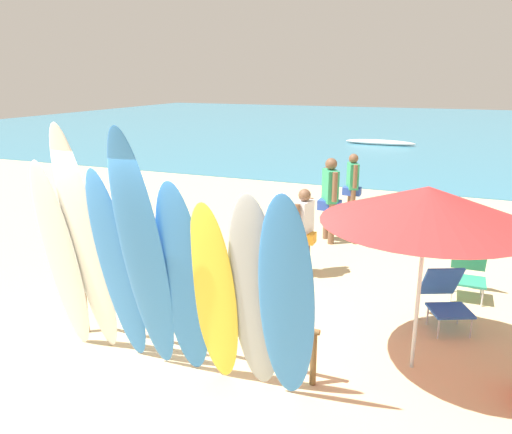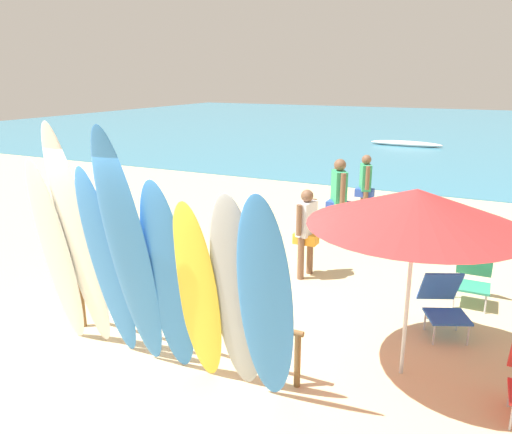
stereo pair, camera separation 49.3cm
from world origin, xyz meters
name	(u,v)px [view 1 (the left image)]	position (x,y,z in m)	size (l,w,h in m)	color
ground	(377,166)	(0.00, 14.00, 0.00)	(60.00, 60.00, 0.00)	#D3BC8C
ocean_water	(416,127)	(0.00, 29.95, 0.01)	(60.00, 40.00, 0.02)	teal
surfboard_rack	(188,315)	(0.00, 0.00, 0.53)	(3.17, 0.07, 0.67)	brown
surfboard_white_0	(62,259)	(-1.38, -0.45, 1.20)	(0.47, 0.07, 2.42)	white
surfboard_white_1	(86,246)	(-1.01, -0.44, 1.40)	(0.48, 0.08, 2.84)	white
surfboard_blue_2	(118,270)	(-0.59, -0.45, 1.18)	(0.49, 0.06, 2.41)	#337AD1
surfboard_blue_3	(144,259)	(-0.15, -0.58, 1.41)	(0.48, 0.07, 2.90)	#337AD1
surfboard_blue_4	(183,283)	(0.22, -0.44, 1.15)	(0.52, 0.06, 2.33)	#337AD1
surfboard_yellow_5	(214,296)	(0.57, -0.42, 1.05)	(0.50, 0.06, 2.13)	yellow
surfboard_grey_6	(255,297)	(1.01, -0.39, 1.11)	(0.55, 0.07, 2.25)	#999EA3
surfboard_blue_7	(287,304)	(1.38, -0.49, 1.15)	(0.54, 0.08, 2.34)	#337AD1
beachgoer_strolling	(304,226)	(0.52, 2.94, 0.85)	(0.38, 0.55, 1.48)	brown
beachgoer_midbeach	(330,194)	(0.47, 4.84, 0.98)	(0.44, 0.56, 1.69)	brown
beachgoer_photographing	(352,182)	(0.58, 6.52, 0.89)	(0.40, 0.54, 1.55)	brown
beach_chair_red	(445,295)	(2.77, 1.98, 0.42)	(0.76, 0.88, 0.79)	#B7B7BC
beach_chair_blue	(469,268)	(3.07, 3.13, 0.43)	(0.51, 0.71, 0.81)	#B7B7BC
beach_umbrella	(427,205)	(2.49, 0.75, 1.93)	(2.23, 2.23, 2.13)	silver
distant_boat	(380,142)	(-0.81, 20.02, 0.12)	(3.36, 0.74, 0.27)	silver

